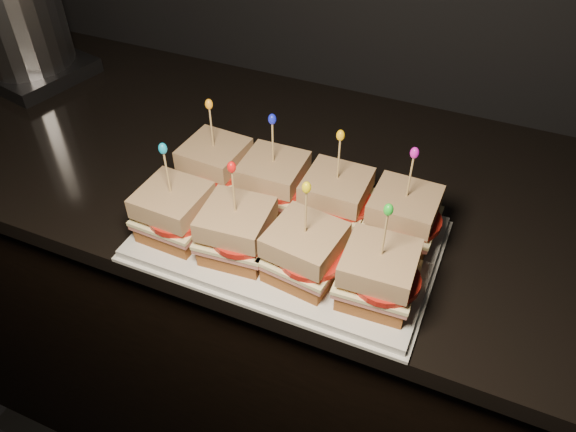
% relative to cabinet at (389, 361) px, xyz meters
% --- Properties ---
extents(cabinet, '(2.63, 0.60, 0.87)m').
position_rel_cabinet_xyz_m(cabinet, '(0.00, 0.00, 0.00)').
color(cabinet, black).
rests_on(cabinet, ground).
extents(granite_slab, '(2.67, 0.64, 0.03)m').
position_rel_cabinet_xyz_m(granite_slab, '(-0.00, -0.00, 0.45)').
color(granite_slab, black).
rests_on(granite_slab, cabinet).
extents(platter, '(0.44, 0.27, 0.02)m').
position_rel_cabinet_xyz_m(platter, '(-0.17, -0.18, 0.47)').
color(platter, silver).
rests_on(platter, granite_slab).
extents(platter_rim, '(0.45, 0.28, 0.01)m').
position_rel_cabinet_xyz_m(platter_rim, '(-0.17, -0.18, 0.47)').
color(platter_rim, silver).
rests_on(platter_rim, granite_slab).
extents(sandwich_0_bread_bot, '(0.10, 0.10, 0.03)m').
position_rel_cabinet_xyz_m(sandwich_0_bread_bot, '(-0.33, -0.12, 0.50)').
color(sandwich_0_bread_bot, brown).
rests_on(sandwich_0_bread_bot, platter).
extents(sandwich_0_ham, '(0.11, 0.10, 0.01)m').
position_rel_cabinet_xyz_m(sandwich_0_ham, '(-0.33, -0.12, 0.51)').
color(sandwich_0_ham, '#B6635C').
rests_on(sandwich_0_ham, sandwich_0_bread_bot).
extents(sandwich_0_cheese, '(0.11, 0.10, 0.01)m').
position_rel_cabinet_xyz_m(sandwich_0_cheese, '(-0.33, -0.12, 0.52)').
color(sandwich_0_cheese, '#FFF6AC').
rests_on(sandwich_0_cheese, sandwich_0_ham).
extents(sandwich_0_tomato, '(0.09, 0.09, 0.01)m').
position_rel_cabinet_xyz_m(sandwich_0_tomato, '(-0.31, -0.12, 0.53)').
color(sandwich_0_tomato, red).
rests_on(sandwich_0_tomato, sandwich_0_cheese).
extents(sandwich_0_bread_top, '(0.10, 0.10, 0.03)m').
position_rel_cabinet_xyz_m(sandwich_0_bread_top, '(-0.33, -0.12, 0.55)').
color(sandwich_0_bread_top, '#6F320F').
rests_on(sandwich_0_bread_top, sandwich_0_tomato).
extents(sandwich_0_pick, '(0.00, 0.00, 0.09)m').
position_rel_cabinet_xyz_m(sandwich_0_pick, '(-0.33, -0.12, 0.59)').
color(sandwich_0_pick, tan).
rests_on(sandwich_0_pick, sandwich_0_bread_top).
extents(sandwich_0_frill, '(0.01, 0.01, 0.02)m').
position_rel_cabinet_xyz_m(sandwich_0_frill, '(-0.33, -0.12, 0.64)').
color(sandwich_0_frill, orange).
rests_on(sandwich_0_frill, sandwich_0_pick).
extents(sandwich_1_bread_bot, '(0.09, 0.09, 0.03)m').
position_rel_cabinet_xyz_m(sandwich_1_bread_bot, '(-0.22, -0.12, 0.50)').
color(sandwich_1_bread_bot, brown).
rests_on(sandwich_1_bread_bot, platter).
extents(sandwich_1_ham, '(0.10, 0.10, 0.01)m').
position_rel_cabinet_xyz_m(sandwich_1_ham, '(-0.22, -0.12, 0.51)').
color(sandwich_1_ham, '#B6635C').
rests_on(sandwich_1_ham, sandwich_1_bread_bot).
extents(sandwich_1_cheese, '(0.10, 0.10, 0.01)m').
position_rel_cabinet_xyz_m(sandwich_1_cheese, '(-0.22, -0.12, 0.52)').
color(sandwich_1_cheese, '#FFF6AC').
rests_on(sandwich_1_cheese, sandwich_1_ham).
extents(sandwich_1_tomato, '(0.09, 0.09, 0.01)m').
position_rel_cabinet_xyz_m(sandwich_1_tomato, '(-0.21, -0.12, 0.53)').
color(sandwich_1_tomato, red).
rests_on(sandwich_1_tomato, sandwich_1_cheese).
extents(sandwich_1_bread_top, '(0.10, 0.10, 0.03)m').
position_rel_cabinet_xyz_m(sandwich_1_bread_top, '(-0.22, -0.12, 0.55)').
color(sandwich_1_bread_top, '#6F320F').
rests_on(sandwich_1_bread_top, sandwich_1_tomato).
extents(sandwich_1_pick, '(0.00, 0.00, 0.09)m').
position_rel_cabinet_xyz_m(sandwich_1_pick, '(-0.22, -0.12, 0.59)').
color(sandwich_1_pick, tan).
rests_on(sandwich_1_pick, sandwich_1_bread_top).
extents(sandwich_1_frill, '(0.01, 0.01, 0.02)m').
position_rel_cabinet_xyz_m(sandwich_1_frill, '(-0.22, -0.12, 0.64)').
color(sandwich_1_frill, '#151FDB').
rests_on(sandwich_1_frill, sandwich_1_pick).
extents(sandwich_2_bread_bot, '(0.09, 0.09, 0.03)m').
position_rel_cabinet_xyz_m(sandwich_2_bread_bot, '(-0.12, -0.12, 0.50)').
color(sandwich_2_bread_bot, brown).
rests_on(sandwich_2_bread_bot, platter).
extents(sandwich_2_ham, '(0.10, 0.10, 0.01)m').
position_rel_cabinet_xyz_m(sandwich_2_ham, '(-0.12, -0.12, 0.51)').
color(sandwich_2_ham, '#B6635C').
rests_on(sandwich_2_ham, sandwich_2_bread_bot).
extents(sandwich_2_cheese, '(0.10, 0.10, 0.01)m').
position_rel_cabinet_xyz_m(sandwich_2_cheese, '(-0.12, -0.12, 0.52)').
color(sandwich_2_cheese, '#FFF6AC').
rests_on(sandwich_2_cheese, sandwich_2_ham).
extents(sandwich_2_tomato, '(0.09, 0.09, 0.01)m').
position_rel_cabinet_xyz_m(sandwich_2_tomato, '(-0.11, -0.12, 0.53)').
color(sandwich_2_tomato, red).
rests_on(sandwich_2_tomato, sandwich_2_cheese).
extents(sandwich_2_bread_top, '(0.09, 0.09, 0.03)m').
position_rel_cabinet_xyz_m(sandwich_2_bread_top, '(-0.12, -0.12, 0.55)').
color(sandwich_2_bread_top, '#6F320F').
rests_on(sandwich_2_bread_top, sandwich_2_tomato).
extents(sandwich_2_pick, '(0.00, 0.00, 0.09)m').
position_rel_cabinet_xyz_m(sandwich_2_pick, '(-0.12, -0.12, 0.59)').
color(sandwich_2_pick, tan).
rests_on(sandwich_2_pick, sandwich_2_bread_top).
extents(sandwich_2_frill, '(0.01, 0.01, 0.02)m').
position_rel_cabinet_xyz_m(sandwich_2_frill, '(-0.12, -0.12, 0.64)').
color(sandwich_2_frill, '#F2B010').
rests_on(sandwich_2_frill, sandwich_2_pick).
extents(sandwich_3_bread_bot, '(0.09, 0.09, 0.03)m').
position_rel_cabinet_xyz_m(sandwich_3_bread_bot, '(-0.01, -0.12, 0.50)').
color(sandwich_3_bread_bot, brown).
rests_on(sandwich_3_bread_bot, platter).
extents(sandwich_3_ham, '(0.10, 0.10, 0.01)m').
position_rel_cabinet_xyz_m(sandwich_3_ham, '(-0.01, -0.12, 0.51)').
color(sandwich_3_ham, '#B6635C').
rests_on(sandwich_3_ham, sandwich_3_bread_bot).
extents(sandwich_3_cheese, '(0.10, 0.10, 0.01)m').
position_rel_cabinet_xyz_m(sandwich_3_cheese, '(-0.01, -0.12, 0.52)').
color(sandwich_3_cheese, '#FFF6AC').
rests_on(sandwich_3_cheese, sandwich_3_ham).
extents(sandwich_3_tomato, '(0.09, 0.09, 0.01)m').
position_rel_cabinet_xyz_m(sandwich_3_tomato, '(-0.00, -0.12, 0.53)').
color(sandwich_3_tomato, red).
rests_on(sandwich_3_tomato, sandwich_3_cheese).
extents(sandwich_3_bread_top, '(0.09, 0.09, 0.03)m').
position_rel_cabinet_xyz_m(sandwich_3_bread_top, '(-0.01, -0.12, 0.55)').
color(sandwich_3_bread_top, '#6F320F').
rests_on(sandwich_3_bread_top, sandwich_3_tomato).
extents(sandwich_3_pick, '(0.00, 0.00, 0.09)m').
position_rel_cabinet_xyz_m(sandwich_3_pick, '(-0.01, -0.12, 0.59)').
color(sandwich_3_pick, tan).
rests_on(sandwich_3_pick, sandwich_3_bread_top).
extents(sandwich_3_frill, '(0.01, 0.01, 0.02)m').
position_rel_cabinet_xyz_m(sandwich_3_frill, '(-0.01, -0.12, 0.64)').
color(sandwich_3_frill, '#D416B9').
rests_on(sandwich_3_frill, sandwich_3_pick).
extents(sandwich_4_bread_bot, '(0.09, 0.09, 0.03)m').
position_rel_cabinet_xyz_m(sandwich_4_bread_bot, '(-0.33, -0.24, 0.50)').
color(sandwich_4_bread_bot, brown).
rests_on(sandwich_4_bread_bot, platter).
extents(sandwich_4_ham, '(0.10, 0.10, 0.01)m').
position_rel_cabinet_xyz_m(sandwich_4_ham, '(-0.33, -0.24, 0.51)').
color(sandwich_4_ham, '#B6635C').
rests_on(sandwich_4_ham, sandwich_4_bread_bot).
extents(sandwich_4_cheese, '(0.11, 0.10, 0.01)m').
position_rel_cabinet_xyz_m(sandwich_4_cheese, '(-0.33, -0.24, 0.52)').
color(sandwich_4_cheese, '#FFF6AC').
rests_on(sandwich_4_cheese, sandwich_4_ham).
extents(sandwich_4_tomato, '(0.09, 0.09, 0.01)m').
position_rel_cabinet_xyz_m(sandwich_4_tomato, '(-0.31, -0.25, 0.53)').
color(sandwich_4_tomato, red).
rests_on(sandwich_4_tomato, sandwich_4_cheese).
extents(sandwich_4_bread_top, '(0.10, 0.10, 0.03)m').
position_rel_cabinet_xyz_m(sandwich_4_bread_top, '(-0.33, -0.24, 0.55)').
color(sandwich_4_bread_top, '#6F320F').
rests_on(sandwich_4_bread_top, sandwich_4_tomato).
extents(sandwich_4_pick, '(0.00, 0.00, 0.09)m').
position_rel_cabinet_xyz_m(sandwich_4_pick, '(-0.33, -0.24, 0.59)').
color(sandwich_4_pick, tan).
rests_on(sandwich_4_pick, sandwich_4_bread_top).
extents(sandwich_4_frill, '(0.01, 0.01, 0.02)m').
position_rel_cabinet_xyz_m(sandwich_4_frill, '(-0.33, -0.24, 0.64)').
color(sandwich_4_frill, '#0F97C2').
rests_on(sandwich_4_frill, sandwich_4_pick).
extents(sandwich_5_bread_bot, '(0.10, 0.10, 0.03)m').
position_rel_cabinet_xyz_m(sandwich_5_bread_bot, '(-0.22, -0.24, 0.50)').
color(sandwich_5_bread_bot, brown).
rests_on(sandwich_5_bread_bot, platter).
extents(sandwich_5_ham, '(0.11, 0.10, 0.01)m').
position_rel_cabinet_xyz_m(sandwich_5_ham, '(-0.22, -0.24, 0.51)').
color(sandwich_5_ham, '#B6635C').
rests_on(sandwich_5_ham, sandwich_5_bread_bot).
extents(sandwich_5_cheese, '(0.11, 0.11, 0.01)m').
position_rel_cabinet_xyz_m(sandwich_5_cheese, '(-0.22, -0.24, 0.52)').
color(sandwich_5_cheese, '#FFF6AC').
rests_on(sandwich_5_cheese, sandwich_5_ham).
extents(sandwich_5_tomato, '(0.09, 0.09, 0.01)m').
position_rel_cabinet_xyz_m(sandwich_5_tomato, '(-0.21, -0.25, 0.53)').
color(sandwich_5_tomato, red).
rests_on(sandwich_5_tomato, sandwich_5_cheese).
extents(sandwich_5_bread_top, '(0.10, 0.10, 0.03)m').
position_rel_cabinet_xyz_m(sandwich_5_bread_top, '(-0.22, -0.24, 0.55)').
color(sandwich_5_bread_top, '#6F320F').
rests_on(sandwich_5_bread_top, sandwich_5_tomato).
extents(sandwich_5_pick, '(0.00, 0.00, 0.09)m').
position_rel_cabinet_xyz_m(sandwich_5_pick, '(-0.22, -0.24, 0.59)').
color(sandwich_5_pick, tan).
rests_on(sandwich_5_pick, sandwich_5_bread_top).
extents(sandwich_5_frill, '(0.01, 0.01, 0.02)m').
position_rel_cabinet_xyz_m(sandwich_5_frill, '(-0.22, -0.24, 0.64)').
color(sandwich_5_frill, red).
rests_on(sandwich_5_frill, sandwich_5_pick).
extents(sandwich_6_bread_bot, '(0.10, 0.10, 0.03)m').
position_rel_cabinet_xyz_m(sandwich_6_bread_bot, '(-0.12, -0.24, 0.50)').
color(sandwich_6_bread_bot, brown).
rests_on(sandwich_6_bread_bot, platter).
extents(sandwich_6_ham, '(0.11, 0.11, 0.01)m').
position_rel_cabinet_xyz_m(sandwich_6_ham, '(-0.12, -0.24, 0.51)').
color(sandwich_6_ham, '#B6635C').
rests_on(sandwich_6_ham, sandwich_6_bread_bot).
extents(sandwich_6_cheese, '(0.11, 0.11, 0.01)m').
position_rel_cabinet_xyz_m(sandwich_6_cheese, '(-0.12, -0.24, 0.52)').
color(sandwich_6_cheese, '#FFF6AC').
rests_on(sandwich_6_cheese, sandwich_6_ham).
extents(sandwich_6_tomato, '(0.09, 0.09, 0.01)m').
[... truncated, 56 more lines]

